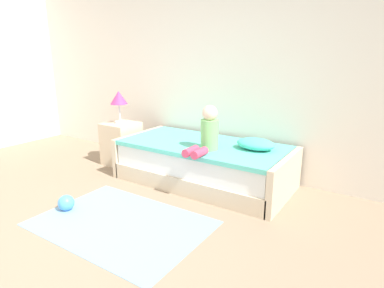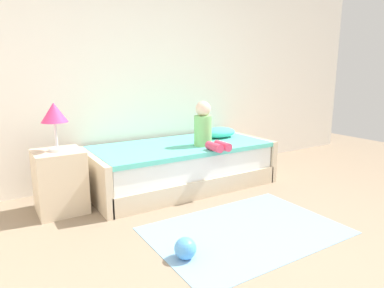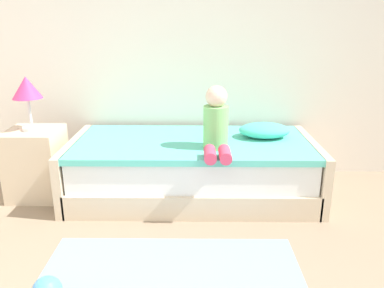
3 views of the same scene
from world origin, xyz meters
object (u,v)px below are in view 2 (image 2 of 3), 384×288
at_px(nightstand, 60,181).
at_px(child_figure, 205,128).
at_px(bed, 181,166).
at_px(pillow, 219,132).
at_px(table_lamp, 54,115).
at_px(toy_ball, 185,248).

height_order(nightstand, child_figure, child_figure).
relative_size(bed, pillow, 4.80).
distance_m(table_lamp, pillow, 2.02).
bearing_deg(toy_ball, nightstand, 112.69).
xyz_separation_m(pillow, toy_ball, (-1.40, -1.51, -0.48)).
bearing_deg(table_lamp, child_figure, -7.23).
relative_size(bed, child_figure, 4.14).
distance_m(child_figure, pillow, 0.57).
distance_m(nightstand, child_figure, 1.60).
xyz_separation_m(bed, toy_ball, (-0.78, -1.41, -0.16)).
bearing_deg(toy_ball, bed, 61.10).
xyz_separation_m(nightstand, table_lamp, (0.00, 0.00, 0.64)).
relative_size(bed, toy_ball, 13.00).
bearing_deg(bed, nightstand, -178.60).
distance_m(nightstand, table_lamp, 0.64).
relative_size(child_figure, toy_ball, 3.14).
relative_size(nightstand, child_figure, 1.18).
bearing_deg(bed, child_figure, -50.38).
height_order(nightstand, toy_ball, nightstand).
height_order(child_figure, toy_ball, child_figure).
bearing_deg(pillow, child_figure, -143.14).
bearing_deg(nightstand, child_figure, -7.23).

